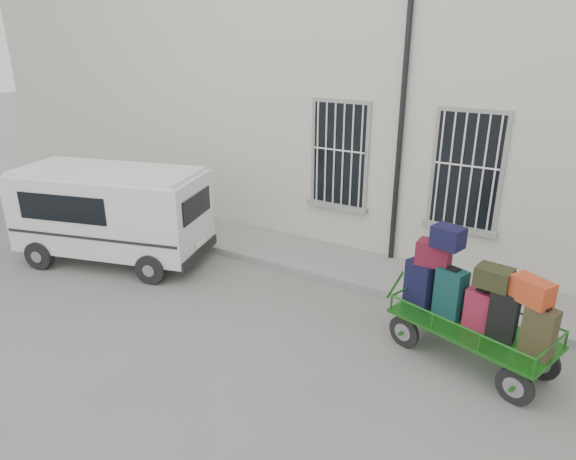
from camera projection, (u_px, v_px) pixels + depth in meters
The scene contains 5 objects.
ground at pixel (283, 309), 9.37m from camera, with size 80.00×80.00×0.00m, color slate.
building at pixel (400, 108), 12.68m from camera, with size 24.00×5.15×6.00m.
sidewalk at pixel (337, 263), 11.10m from camera, with size 24.00×1.70×0.15m, color gray.
luggage_cart at pixel (471, 304), 7.60m from camera, with size 2.82×1.72×2.05m.
van at pixel (111, 209), 11.02m from camera, with size 4.38×2.77×2.06m.
Camera 1 is at (4.35, -6.99, 4.71)m, focal length 32.00 mm.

